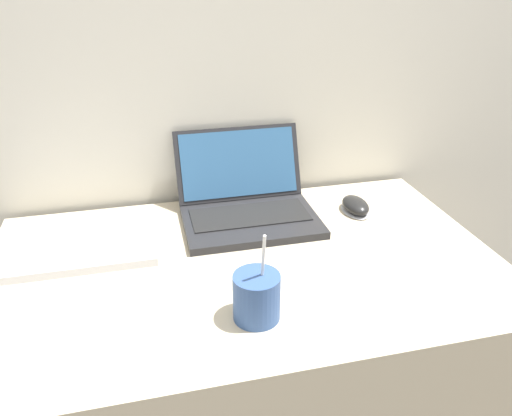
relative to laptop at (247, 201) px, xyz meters
The scene contains 5 objects.
desk 0.46m from the laptop, 103.16° to the right, with size 1.15×0.70×0.71m.
laptop is the anchor object (origin of this frame).
drink_cup 0.42m from the laptop, 100.10° to the right, with size 0.09×0.09×0.19m.
computer_mouse 0.30m from the laptop, ahead, with size 0.07×0.11×0.04m.
external_keyboard 0.46m from the laptop, 167.27° to the right, with size 0.40×0.18×0.02m.
Camera 1 is at (-0.20, -0.59, 1.33)m, focal length 35.00 mm.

